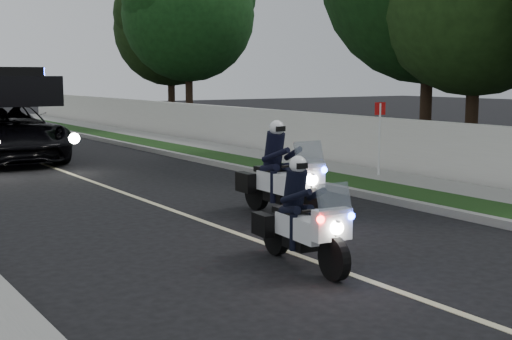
{
  "coord_description": "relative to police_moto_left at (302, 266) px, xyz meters",
  "views": [
    {
      "loc": [
        -5.95,
        -5.18,
        2.62
      ],
      "look_at": [
        0.55,
        4.68,
        1.0
      ],
      "focal_mm": 48.61,
      "sensor_mm": 36.0,
      "label": 1
    }
  ],
  "objects": [
    {
      "name": "sidewalk_right",
      "position": [
        6.4,
        7.77,
        0.08
      ],
      "size": [
        1.4,
        60.0,
        0.16
      ],
      "primitive_type": "cube",
      "color": "gray",
      "rests_on": "ground"
    },
    {
      "name": "tree_right_c",
      "position": [
        10.36,
        7.44,
        0.0
      ],
      "size": [
        8.62,
        8.62,
        10.88
      ],
      "primitive_type": null,
      "rotation": [
        0.0,
        0.0,
        -0.42
      ],
      "color": "#123510",
      "rests_on": "ground"
    },
    {
      "name": "tree_right_b",
      "position": [
        10.26,
        5.6,
        0.0
      ],
      "size": [
        7.06,
        7.06,
        9.42
      ],
      "primitive_type": null,
      "rotation": [
        0.0,
        0.0,
        0.3
      ],
      "color": "#1F3F15",
      "rests_on": "ground"
    },
    {
      "name": "sign_post",
      "position": [
        6.3,
        5.15,
        0.0
      ],
      "size": [
        0.36,
        0.36,
        2.03
      ],
      "primitive_type": null,
      "rotation": [
        0.0,
        0.0,
        -0.13
      ],
      "color": "#A30B1B",
      "rests_on": "ground"
    },
    {
      "name": "tree_right_d",
      "position": [
        10.37,
        22.82,
        0.0
      ],
      "size": [
        8.47,
        8.47,
        10.67
      ],
      "primitive_type": null,
      "rotation": [
        0.0,
        0.0,
        0.42
      ],
      "color": "#164115",
      "rests_on": "ground"
    },
    {
      "name": "grass_verge",
      "position": [
        5.1,
        7.77,
        0.08
      ],
      "size": [
        1.2,
        60.0,
        0.16
      ],
      "primitive_type": "cube",
      "color": "#193814",
      "rests_on": "ground"
    },
    {
      "name": "ground",
      "position": [
        0.3,
        -2.23,
        0.0
      ],
      "size": [
        120.0,
        120.0,
        0.0
      ],
      "primitive_type": "plane",
      "color": "black",
      "rests_on": "ground"
    },
    {
      "name": "police_suv",
      "position": [
        -0.42,
        14.62,
        0.0
      ],
      "size": [
        3.18,
        6.42,
        3.07
      ],
      "primitive_type": "imported",
      "rotation": [
        0.0,
        0.0,
        -0.04
      ],
      "color": "black",
      "rests_on": "ground"
    },
    {
      "name": "curb_right",
      "position": [
        4.4,
        7.77,
        0.07
      ],
      "size": [
        0.2,
        60.0,
        0.15
      ],
      "primitive_type": "cube",
      "color": "gray",
      "rests_on": "ground"
    },
    {
      "name": "property_wall",
      "position": [
        7.4,
        7.77,
        0.75
      ],
      "size": [
        0.22,
        60.0,
        1.5
      ],
      "primitive_type": "cube",
      "color": "beige",
      "rests_on": "ground"
    },
    {
      "name": "lane_marking",
      "position": [
        0.3,
        7.77,
        0.0
      ],
      "size": [
        0.12,
        50.0,
        0.01
      ],
      "primitive_type": "cube",
      "color": "#BFB78C",
      "rests_on": "ground"
    },
    {
      "name": "police_moto_right",
      "position": [
        1.7,
        2.9,
        0.0
      ],
      "size": [
        0.79,
        2.14,
        1.8
      ],
      "primitive_type": null,
      "rotation": [
        0.0,
        0.0,
        -0.02
      ],
      "color": "white",
      "rests_on": "ground"
    },
    {
      "name": "police_moto_left",
      "position": [
        0.0,
        0.0,
        0.0
      ],
      "size": [
        0.79,
        1.85,
        1.53
      ],
      "primitive_type": null,
      "rotation": [
        0.0,
        0.0,
        -0.09
      ],
      "color": "silver",
      "rests_on": "ground"
    },
    {
      "name": "tree_right_e",
      "position": [
        10.56,
        25.14,
        0.0
      ],
      "size": [
        6.93,
        6.93,
        9.61
      ],
      "primitive_type": null,
      "rotation": [
        0.0,
        0.0,
        0.23
      ],
      "color": "black",
      "rests_on": "ground"
    }
  ]
}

